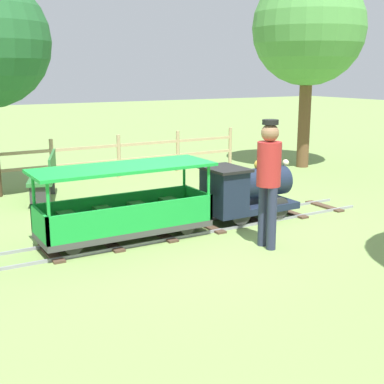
% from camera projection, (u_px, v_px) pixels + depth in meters
% --- Properties ---
extents(ground_plane, '(60.00, 60.00, 0.00)m').
position_uv_depth(ground_plane, '(190.00, 230.00, 7.44)').
color(ground_plane, '#75934C').
extents(track, '(0.76, 6.05, 0.04)m').
position_uv_depth(track, '(185.00, 230.00, 7.40)').
color(track, gray).
rests_on(track, ground_plane).
extents(locomotive, '(0.72, 1.45, 1.08)m').
position_uv_depth(locomotive, '(245.00, 189.00, 7.80)').
color(locomotive, '#192338').
rests_on(locomotive, ground_plane).
extents(passenger_car, '(0.82, 2.35, 0.97)m').
position_uv_depth(passenger_car, '(125.00, 210.00, 6.86)').
color(passenger_car, '#3F3F3F').
rests_on(passenger_car, ground_plane).
extents(conductor_person, '(0.30, 0.30, 1.62)m').
position_uv_depth(conductor_person, '(269.00, 174.00, 6.51)').
color(conductor_person, '#282D47').
rests_on(conductor_person, ground_plane).
extents(park_bench, '(1.36, 0.81, 0.82)m').
position_uv_depth(park_bench, '(45.00, 178.00, 8.99)').
color(park_bench, '#2D6B33').
rests_on(park_bench, ground_plane).
extents(oak_tree_distant, '(2.51, 2.51, 4.37)m').
position_uv_depth(oak_tree_distant, '(309.00, 29.00, 11.67)').
color(oak_tree_distant, brown).
rests_on(oak_tree_distant, ground_plane).
extents(fence_section, '(0.08, 7.13, 0.90)m').
position_uv_depth(fence_section, '(86.00, 157.00, 10.69)').
color(fence_section, tan).
rests_on(fence_section, ground_plane).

